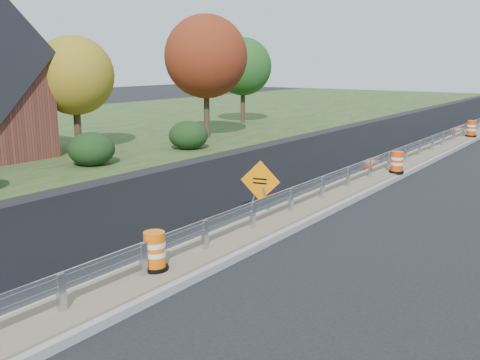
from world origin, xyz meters
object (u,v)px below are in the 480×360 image
Objects in this scene: caution_sign at (260,202)px; barrel_median_mid at (397,163)px; barrel_median_near at (155,252)px; barrel_median_far at (471,129)px.

caution_sign is 7.82m from barrel_median_mid.
barrel_median_near is 0.89× the size of barrel_median_far.
barrel_median_near is at bearing -90.94° from barrel_median_far.
barrel_median_near is at bearing -92.55° from barrel_median_mid.
caution_sign is 20.73m from barrel_median_far.
barrel_median_far is (-0.15, 13.00, 0.04)m from barrel_median_mid.
caution_sign is at bearing 99.27° from barrel_median_near.
caution_sign is at bearing -100.68° from barrel_median_mid.
barrel_median_far is at bearing 89.06° from barrel_median_near.
barrel_median_far is (0.43, 26.03, 0.05)m from barrel_median_near.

